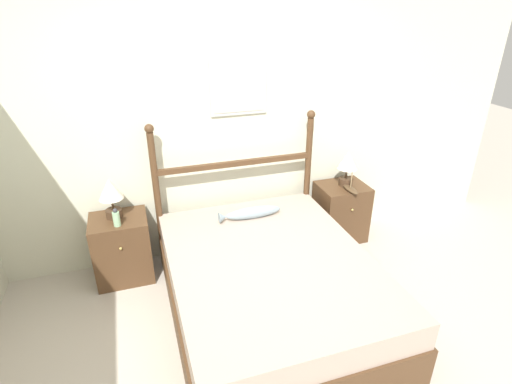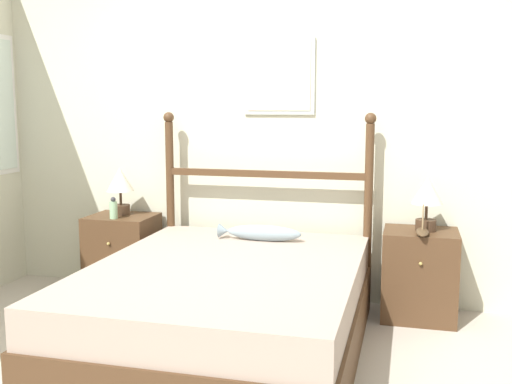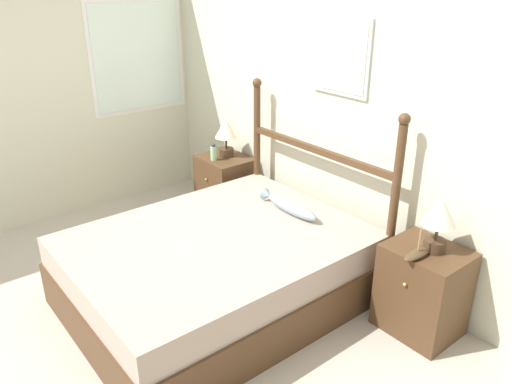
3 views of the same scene
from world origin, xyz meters
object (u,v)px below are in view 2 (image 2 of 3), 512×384
object	(u,v)px
model_boat	(422,232)
bottle	(113,209)
nightstand_right	(419,275)
fish_pillow	(260,233)
bed	(226,309)
table_lamp_right	(427,196)
table_lamp_left	(120,184)
nightstand_left	(123,254)

from	to	relation	value
model_boat	bottle	bearing A→B (deg)	179.82
nightstand_right	fish_pillow	distance (m)	1.14
bed	bottle	distance (m)	1.42
table_lamp_right	fish_pillow	distance (m)	1.17
table_lamp_right	model_boat	bearing A→B (deg)	-99.40
table_lamp_right	fish_pillow	xyz separation A→B (m)	(-1.11, -0.23, -0.27)
table_lamp_left	bottle	distance (m)	0.23
table_lamp_right	nightstand_left	bearing A→B (deg)	-179.77
bed	nightstand_left	world-z (taller)	nightstand_left
table_lamp_right	bottle	bearing A→B (deg)	-176.58
table_lamp_left	bottle	bearing A→B (deg)	-82.34
nightstand_right	table_lamp_right	size ratio (longest dim) A/B	1.68
model_boat	nightstand_left	bearing A→B (deg)	176.60
table_lamp_left	table_lamp_right	bearing A→B (deg)	-0.69
bottle	table_lamp_right	bearing A→B (deg)	3.42
nightstand_left	fish_pillow	bearing A→B (deg)	-10.67
nightstand_right	table_lamp_left	distance (m)	2.34
nightstand_right	bottle	xyz separation A→B (m)	(-2.25, -0.13, 0.39)
table_lamp_left	table_lamp_right	size ratio (longest dim) A/B	1.00
table_lamp_right	fish_pillow	bearing A→B (deg)	-168.36
fish_pillow	table_lamp_left	bearing A→B (deg)	167.81
nightstand_right	table_lamp_right	xyz separation A→B (m)	(0.03, 0.01, 0.55)
bottle	model_boat	size ratio (longest dim) A/B	0.65
nightstand_left	nightstand_right	world-z (taller)	same
bed	model_boat	xyz separation A→B (m)	(1.13, 0.75, 0.38)
nightstand_left	table_lamp_left	xyz separation A→B (m)	(-0.02, 0.04, 0.55)
table_lamp_right	bottle	world-z (taller)	table_lamp_right
table_lamp_right	bottle	size ratio (longest dim) A/B	2.23
bed	fish_pillow	bearing A→B (deg)	86.39
bed	table_lamp_right	size ratio (longest dim) A/B	5.48
table_lamp_right	model_boat	world-z (taller)	table_lamp_right
bed	nightstand_left	distance (m)	1.43
fish_pillow	bed	bearing A→B (deg)	-93.61
bed	nightstand_right	bearing A→B (deg)	38.03
bottle	fish_pillow	size ratio (longest dim) A/B	0.28
model_boat	nightstand_right	bearing A→B (deg)	92.11
fish_pillow	bottle	bearing A→B (deg)	175.43
bed	nightstand_left	size ratio (longest dim) A/B	3.27
bottle	nightstand_right	bearing A→B (deg)	3.23
model_boat	fish_pillow	size ratio (longest dim) A/B	0.44
nightstand_right	bottle	distance (m)	2.29
nightstand_left	bottle	xyz separation A→B (m)	(0.00, -0.13, 0.39)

